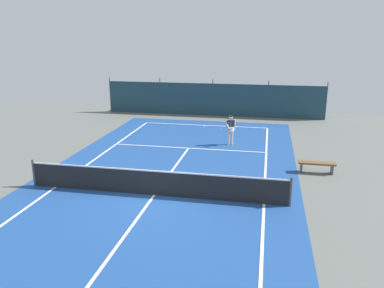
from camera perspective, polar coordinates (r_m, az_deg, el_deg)
The scene contains 7 objects.
ground_plane at distance 14.91m, azimuth -5.56°, elevation -7.52°, with size 36.00×36.00×0.00m, color slate.
court_surface at distance 14.91m, azimuth -5.56°, elevation -7.50°, with size 11.02×26.60×0.01m.
tennis_net at distance 14.71m, azimuth -5.61°, elevation -5.69°, with size 10.12×0.10×1.10m.
back_fence at distance 29.59m, azimuth 3.17°, elevation 5.67°, with size 16.30×0.98×2.70m.
tennis_player at distance 21.30m, azimuth 5.70°, elevation 2.40°, with size 0.56×0.83×1.64m.
tennis_ball_near_player at distance 24.82m, azimuth 4.25°, elevation 2.17°, with size 0.07×0.07×0.07m, color #CCDB33.
courtside_bench at distance 17.87m, azimuth 17.91°, elevation -2.93°, with size 1.60×0.40×0.49m.
Camera 1 is at (4.05, -13.08, 5.90)m, focal length 36.18 mm.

